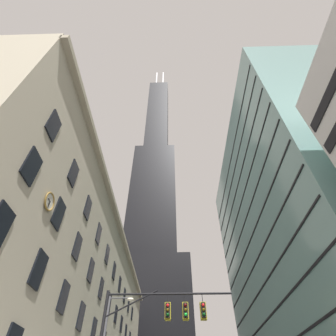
{
  "coord_description": "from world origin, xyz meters",
  "views": [
    {
      "loc": [
        -2.36,
        -12.7,
        1.33
      ],
      "look_at": [
        -3.34,
        24.38,
        38.38
      ],
      "focal_mm": 27.37,
      "sensor_mm": 36.0,
      "label": 1
    }
  ],
  "objects": [
    {
      "name": "station_building",
      "position": [
        -17.36,
        24.32,
        11.8
      ],
      "size": [
        13.41,
        60.65,
        23.66
      ],
      "color": "#B2A88E",
      "rests_on": "ground"
    },
    {
      "name": "glass_office_midrise",
      "position": [
        20.77,
        28.7,
        25.4
      ],
      "size": [
        19.65,
        46.73,
        50.8
      ],
      "color": "gray",
      "rests_on": "ground"
    },
    {
      "name": "dark_skyscraper",
      "position": [
        -11.14,
        78.38,
        57.56
      ],
      "size": [
        27.73,
        27.73,
        200.46
      ],
      "color": "black",
      "rests_on": "ground"
    },
    {
      "name": "traffic_signal_mast",
      "position": [
        -3.36,
        6.02,
        5.89
      ],
      "size": [
        8.75,
        0.63,
        7.8
      ],
      "color": "black",
      "rests_on": "sidewalk_left"
    }
  ]
}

